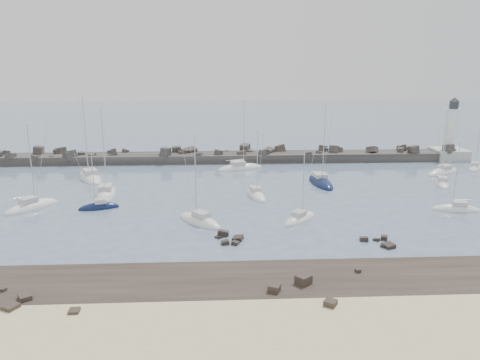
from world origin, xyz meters
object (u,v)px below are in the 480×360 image
sailboat_6 (256,195)px  sailboat_0 (32,207)px  sailboat_1 (90,178)px  sailboat_4 (240,168)px  lighthouse (449,145)px  sailboat_13 (443,173)px  sailboat_10 (442,184)px  sailboat_12 (475,168)px  sailboat_9 (456,210)px  sailboat_3 (106,194)px  sailboat_7 (300,219)px  sailboat_2 (99,208)px  sailboat_5 (200,222)px  sailboat_8 (321,183)px

sailboat_6 → sailboat_0: bearing=-172.1°
sailboat_1 → sailboat_4: sailboat_1 is taller
lighthouse → sailboat_13: bearing=-119.6°
sailboat_10 → sailboat_13: (4.37, 8.51, -0.00)m
sailboat_6 → sailboat_12: bearing=20.5°
sailboat_4 → sailboat_9: size_ratio=1.36×
sailboat_3 → sailboat_7: size_ratio=1.41×
lighthouse → sailboat_9: lighthouse is taller
sailboat_9 → sailboat_13: (9.20, 23.32, 0.00)m
sailboat_2 → sailboat_9: sailboat_9 is taller
sailboat_1 → sailboat_4: size_ratio=1.12×
sailboat_5 → lighthouse: bearing=36.2°
sailboat_1 → sailboat_5: 33.63m
sailboat_6 → sailboat_8: (12.46, 7.49, 0.01)m
sailboat_3 → sailboat_12: (71.76, 15.55, -0.01)m
sailboat_4 → sailboat_13: 40.56m
sailboat_7 → sailboat_0: bearing=169.4°
sailboat_7 → sailboat_8: bearing=69.8°
sailboat_4 → sailboat_3: bearing=-142.5°
sailboat_5 → sailboat_13: 54.45m
sailboat_13 → sailboat_6: bearing=-159.7°
sailboat_4 → sailboat_6: (1.61, -19.84, -0.00)m
sailboat_3 → sailboat_6: bearing=-4.5°
sailboat_3 → sailboat_13: 64.62m
sailboat_2 → sailboat_12: sailboat_12 is taller
sailboat_1 → sailboat_8: size_ratio=1.07×
sailboat_8 → sailboat_9: 23.67m
sailboat_10 → sailboat_13: sailboat_13 is taller
sailboat_2 → sailboat_9: (53.70, -3.69, -0.01)m
sailboat_9 → sailboat_3: bearing=168.5°
sailboat_9 → sailboat_13: sailboat_13 is taller
sailboat_13 → sailboat_10: bearing=-117.2°
sailboat_9 → sailboat_13: size_ratio=0.79×
sailboat_12 → sailboat_13: size_ratio=0.75×
sailboat_8 → sailboat_13: size_ratio=1.12×
sailboat_1 → sailboat_5: size_ratio=1.30×
sailboat_7 → sailboat_8: (7.26, 19.74, 0.01)m
sailboat_4 → sailboat_13: size_ratio=1.07×
sailboat_4 → sailboat_8: bearing=-41.3°
sailboat_1 → sailboat_10: 65.09m
sailboat_12 → sailboat_0: bearing=-164.7°
sailboat_0 → sailboat_1: bearing=77.1°
sailboat_12 → sailboat_8: bearing=-163.7°
sailboat_3 → sailboat_1: bearing=116.3°
lighthouse → sailboat_12: 10.71m
sailboat_5 → sailboat_8: 29.24m
sailboat_0 → sailboat_6: 34.92m
sailboat_6 → sailboat_7: bearing=-67.0°
sailboat_7 → lighthouse: bearing=44.3°
sailboat_5 → sailboat_10: size_ratio=1.13×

